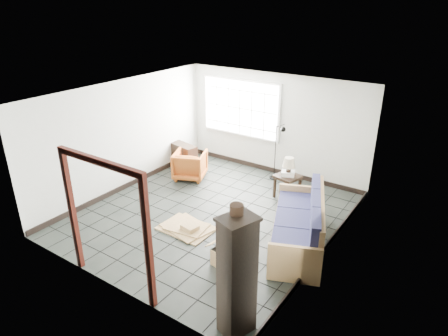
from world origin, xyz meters
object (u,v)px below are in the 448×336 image
Objects in this scene: armchair at (190,164)px; side_table at (288,179)px; tall_shelf at (237,276)px; futon_sofa at (301,228)px.

armchair is 2.56m from side_table.
armchair is at bearing -171.02° from side_table.
armchair is 5.22m from tall_shelf.
tall_shelf reaches higher than futon_sofa.
side_table is 4.22m from tall_shelf.
tall_shelf reaches higher than armchair.
futon_sofa is 2.49m from tall_shelf.
armchair is (-3.59, 1.20, 0.02)m from futon_sofa.
futon_sofa is 3.13× the size of armchair.
futon_sofa is at bearing 138.33° from armchair.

